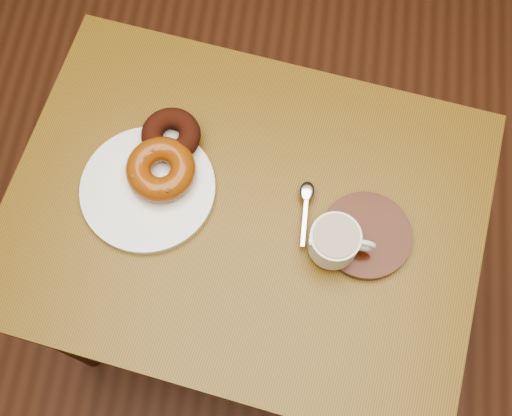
# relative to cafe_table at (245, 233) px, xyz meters

# --- Properties ---
(ground) EXTENTS (6.00, 6.00, 0.00)m
(ground) POSITION_rel_cafe_table_xyz_m (-0.03, 0.13, -0.62)
(ground) COLOR #502B19
(ground) RESTS_ON ground
(cafe_table) EXTENTS (0.86, 0.69, 0.73)m
(cafe_table) POSITION_rel_cafe_table_xyz_m (0.00, 0.00, 0.00)
(cafe_table) COLOR brown
(cafe_table) RESTS_ON ground
(donut_plate) EXTENTS (0.24, 0.24, 0.01)m
(donut_plate) POSITION_rel_cafe_table_xyz_m (-0.16, 0.02, 0.12)
(donut_plate) COLOR white
(donut_plate) RESTS_ON cafe_table
(donut_cinnamon) EXTENTS (0.12, 0.12, 0.04)m
(donut_cinnamon) POSITION_rel_cafe_table_xyz_m (-0.14, 0.11, 0.15)
(donut_cinnamon) COLOR #34130A
(donut_cinnamon) RESTS_ON donut_plate
(donut_caramel) EXTENTS (0.14, 0.14, 0.04)m
(donut_caramel) POSITION_rel_cafe_table_xyz_m (-0.14, 0.04, 0.15)
(donut_caramel) COLOR #88420E
(donut_caramel) RESTS_ON donut_plate
(saucer) EXTENTS (0.16, 0.16, 0.02)m
(saucer) POSITION_rel_cafe_table_xyz_m (0.20, -0.02, 0.12)
(saucer) COLOR #371307
(saucer) RESTS_ON cafe_table
(coffee_cup) EXTENTS (0.11, 0.08, 0.06)m
(coffee_cup) POSITION_rel_cafe_table_xyz_m (0.15, -0.05, 0.16)
(coffee_cup) COLOR white
(coffee_cup) RESTS_ON saucer
(teaspoon) EXTENTS (0.02, 0.11, 0.01)m
(teaspoon) POSITION_rel_cafe_table_xyz_m (0.10, 0.03, 0.14)
(teaspoon) COLOR silver
(teaspoon) RESTS_ON saucer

